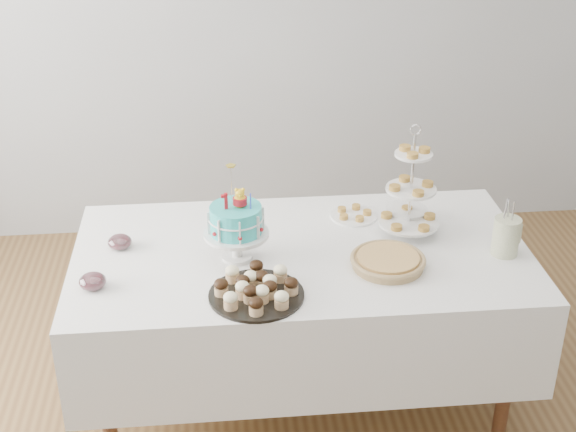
{
  "coord_description": "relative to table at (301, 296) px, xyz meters",
  "views": [
    {
      "loc": [
        -0.34,
        -2.61,
        2.46
      ],
      "look_at": [
        -0.06,
        0.3,
        0.94
      ],
      "focal_mm": 50.0,
      "sensor_mm": 36.0,
      "label": 1
    }
  ],
  "objects": [
    {
      "name": "walls",
      "position": [
        0.0,
        -0.3,
        0.81
      ],
      "size": [
        5.04,
        4.04,
        2.7
      ],
      "color": "#979A9C",
      "rests_on": "floor"
    },
    {
      "name": "table",
      "position": [
        0.0,
        0.0,
        0.0
      ],
      "size": [
        1.92,
        1.02,
        0.77
      ],
      "color": "silver",
      "rests_on": "floor"
    },
    {
      "name": "birthday_cake",
      "position": [
        -0.27,
        -0.04,
        0.34
      ],
      "size": [
        0.27,
        0.27,
        0.41
      ],
      "rotation": [
        0.0,
        0.0,
        0.1
      ],
      "color": "white",
      "rests_on": "table"
    },
    {
      "name": "cupcake_tray",
      "position": [
        -0.21,
        -0.33,
        0.27
      ],
      "size": [
        0.37,
        0.37,
        0.08
      ],
      "color": "black",
      "rests_on": "table"
    },
    {
      "name": "pie",
      "position": [
        0.33,
        -0.16,
        0.25
      ],
      "size": [
        0.31,
        0.31,
        0.05
      ],
      "color": "#A48659",
      "rests_on": "table"
    },
    {
      "name": "tiered_stand",
      "position": [
        0.48,
        0.1,
        0.44
      ],
      "size": [
        0.26,
        0.26,
        0.51
      ],
      "color": "silver",
      "rests_on": "table"
    },
    {
      "name": "plate_stack",
      "position": [
        0.49,
        0.2,
        0.26
      ],
      "size": [
        0.19,
        0.19,
        0.07
      ],
      "color": "white",
      "rests_on": "table"
    },
    {
      "name": "pastry_plate",
      "position": [
        0.27,
        0.28,
        0.24
      ],
      "size": [
        0.21,
        0.21,
        0.03
      ],
      "color": "white",
      "rests_on": "table"
    },
    {
      "name": "jam_bowl_a",
      "position": [
        -0.84,
        -0.21,
        0.26
      ],
      "size": [
        0.11,
        0.11,
        0.06
      ],
      "color": "silver",
      "rests_on": "table"
    },
    {
      "name": "jam_bowl_b",
      "position": [
        -0.76,
        0.1,
        0.26
      ],
      "size": [
        0.1,
        0.1,
        0.06
      ],
      "color": "silver",
      "rests_on": "table"
    },
    {
      "name": "utensil_pitcher",
      "position": [
        0.84,
        -0.11,
        0.32
      ],
      "size": [
        0.12,
        0.11,
        0.25
      ],
      "rotation": [
        0.0,
        0.0,
        -0.09
      ],
      "color": "silver",
      "rests_on": "table"
    }
  ]
}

